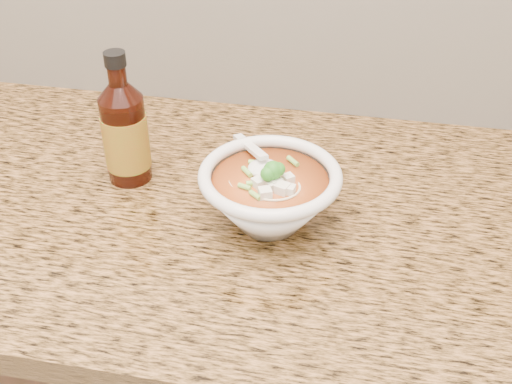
# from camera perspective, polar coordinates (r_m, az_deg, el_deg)

# --- Properties ---
(counter_slab) EXTENTS (4.00, 0.68, 0.04)m
(counter_slab) POSITION_cam_1_polar(r_m,az_deg,el_deg) (1.01, -7.05, -1.11)
(counter_slab) COLOR olive
(counter_slab) RESTS_ON cabinet
(soup_bowl) EXTENTS (0.20, 0.21, 0.11)m
(soup_bowl) POSITION_cam_1_polar(r_m,az_deg,el_deg) (0.91, 1.24, -0.39)
(soup_bowl) COLOR silver
(soup_bowl) RESTS_ON counter_slab
(hot_sauce_bottle) EXTENTS (0.08, 0.08, 0.21)m
(hot_sauce_bottle) POSITION_cam_1_polar(r_m,az_deg,el_deg) (1.01, -11.56, 5.12)
(hot_sauce_bottle) COLOR #371007
(hot_sauce_bottle) RESTS_ON counter_slab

